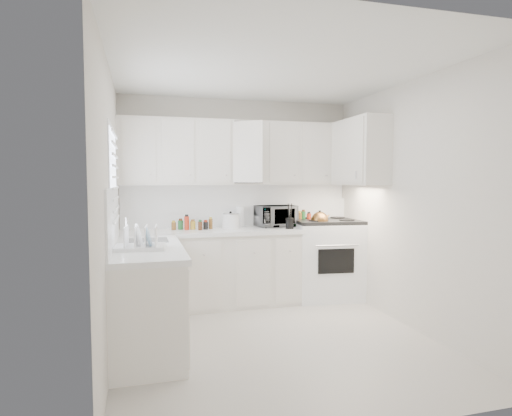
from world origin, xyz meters
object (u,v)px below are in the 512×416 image
object	(u,v)px
rice_cooker	(231,220)
utensil_crock	(290,216)
tea_kettle	(320,219)
dish_rack	(140,236)
stove	(327,248)
microwave	(276,214)

from	to	relation	value
rice_cooker	utensil_crock	bearing A→B (deg)	-15.71
tea_kettle	dish_rack	xyz separation A→B (m)	(-2.21, -1.09, 0.00)
rice_cooker	dish_rack	size ratio (longest dim) A/B	0.49
tea_kettle	rice_cooker	size ratio (longest dim) A/B	1.26
stove	rice_cooker	distance (m)	1.34
tea_kettle	utensil_crock	xyz separation A→B (m)	(-0.40, 0.02, 0.05)
stove	rice_cooker	xyz separation A→B (m)	(-1.28, 0.12, 0.39)
microwave	utensil_crock	xyz separation A→B (m)	(0.09, -0.29, -0.00)
stove	utensil_crock	world-z (taller)	stove
tea_kettle	microwave	world-z (taller)	microwave
dish_rack	rice_cooker	bearing A→B (deg)	55.88
stove	utensil_crock	bearing A→B (deg)	-159.81
rice_cooker	microwave	bearing A→B (deg)	7.37
utensil_crock	dish_rack	xyz separation A→B (m)	(-1.81, -1.11, -0.04)
microwave	rice_cooker	xyz separation A→B (m)	(-0.61, -0.02, -0.06)
microwave	rice_cooker	distance (m)	0.61
tea_kettle	microwave	bearing A→B (deg)	139.86
stove	utensil_crock	distance (m)	0.75
microwave	utensil_crock	world-z (taller)	microwave
stove	rice_cooker	size ratio (longest dim) A/B	6.22
utensil_crock	dish_rack	world-z (taller)	utensil_crock
utensil_crock	rice_cooker	bearing A→B (deg)	159.16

